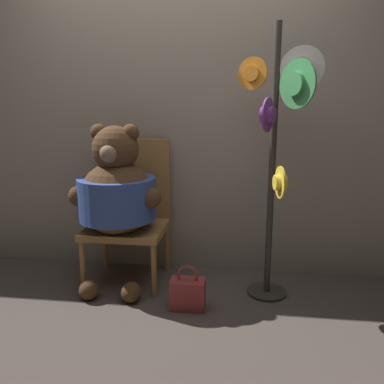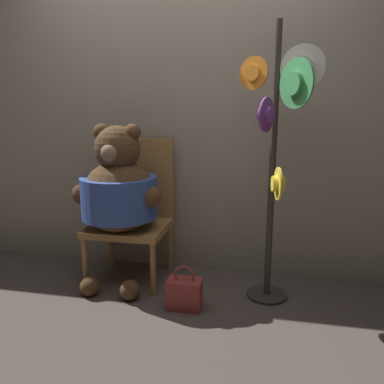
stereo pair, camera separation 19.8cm
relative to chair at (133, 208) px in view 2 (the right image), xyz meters
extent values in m
plane|color=#4C423D|center=(0.36, -0.31, -0.54)|extent=(14.00, 14.00, 0.00)
cube|color=gray|center=(0.36, 0.25, 0.71)|extent=(8.00, 0.10, 2.50)
cylinder|color=#9E703D|center=(-0.26, -0.33, -0.35)|extent=(0.04, 0.04, 0.39)
cylinder|color=#9E703D|center=(0.26, -0.33, -0.35)|extent=(0.04, 0.04, 0.39)
cylinder|color=#9E703D|center=(-0.26, 0.13, -0.35)|extent=(0.04, 0.04, 0.39)
cylinder|color=#9E703D|center=(0.26, 0.13, -0.35)|extent=(0.04, 0.04, 0.39)
cube|color=#9E703D|center=(0.00, -0.10, -0.13)|extent=(0.58, 0.52, 0.05)
cube|color=#9E703D|center=(0.00, 0.14, 0.21)|extent=(0.58, 0.04, 0.63)
sphere|color=#4C331E|center=(-0.03, -0.18, 0.13)|extent=(0.55, 0.55, 0.55)
cylinder|color=#334C99|center=(-0.03, -0.18, 0.13)|extent=(0.56, 0.56, 0.30)
sphere|color=#4C331E|center=(-0.03, -0.18, 0.48)|extent=(0.33, 0.33, 0.33)
sphere|color=#4C331E|center=(-0.15, -0.18, 0.60)|extent=(0.12, 0.12, 0.12)
sphere|color=#4C331E|center=(0.08, -0.18, 0.60)|extent=(0.12, 0.12, 0.12)
sphere|color=#7A604C|center=(-0.03, -0.32, 0.47)|extent=(0.12, 0.12, 0.12)
sphere|color=#4C331E|center=(-0.29, -0.25, 0.15)|extent=(0.15, 0.15, 0.15)
sphere|color=#4C331E|center=(0.23, -0.25, 0.15)|extent=(0.15, 0.15, 0.15)
sphere|color=#4C331E|center=(-0.18, -0.43, -0.47)|extent=(0.14, 0.14, 0.14)
sphere|color=#4C331E|center=(0.12, -0.43, -0.47)|extent=(0.14, 0.14, 0.14)
cylinder|color=#332D28|center=(1.05, -0.19, -0.53)|extent=(0.28, 0.28, 0.02)
cylinder|color=#332D28|center=(1.05, -0.19, 0.37)|extent=(0.04, 0.04, 1.83)
cylinder|color=silver|center=(1.20, -0.23, 1.00)|extent=(0.26, 0.09, 0.27)
cylinder|color=silver|center=(1.20, -0.23, 1.00)|extent=(0.14, 0.10, 0.13)
cylinder|color=#3D9351|center=(1.16, -0.34, 0.90)|extent=(0.18, 0.24, 0.29)
cylinder|color=#3D9351|center=(1.16, -0.34, 0.90)|extent=(0.14, 0.15, 0.14)
cylinder|color=orange|center=(0.90, -0.10, 0.99)|extent=(0.19, 0.11, 0.21)
cylinder|color=orange|center=(0.90, -0.10, 0.99)|extent=(0.11, 0.09, 0.10)
cylinder|color=#7A388E|center=(1.00, -0.31, 0.72)|extent=(0.09, 0.20, 0.21)
cylinder|color=#7A388E|center=(1.00, -0.31, 0.72)|extent=(0.11, 0.12, 0.10)
cylinder|color=yellow|center=(1.09, -0.38, 0.31)|extent=(0.05, 0.20, 0.20)
cylinder|color=yellow|center=(1.09, -0.38, 0.31)|extent=(0.09, 0.11, 0.10)
cylinder|color=red|center=(1.16, -0.24, 0.86)|extent=(0.16, 0.10, 0.18)
cylinder|color=red|center=(1.16, -0.24, 0.86)|extent=(0.10, 0.08, 0.09)
cube|color=maroon|center=(0.52, -0.46, -0.44)|extent=(0.23, 0.13, 0.20)
torus|color=maroon|center=(0.52, -0.46, -0.31)|extent=(0.14, 0.02, 0.14)
camera|label=1|loc=(0.83, -2.72, 0.75)|focal=35.00mm
camera|label=2|loc=(1.03, -2.68, 0.75)|focal=35.00mm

